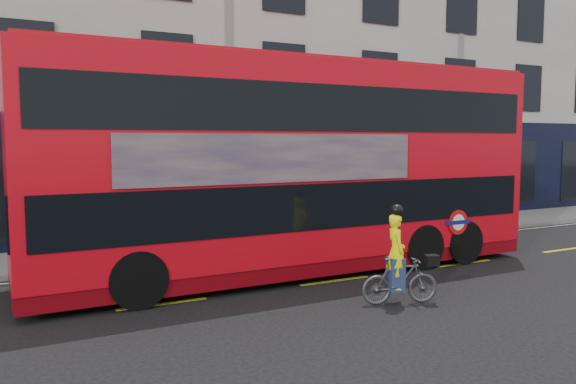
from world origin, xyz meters
TOP-DOWN VIEW (x-y plane):
  - ground at (0.00, 0.00)m, footprint 120.00×120.00m
  - pavement at (0.00, 6.50)m, footprint 60.00×3.00m
  - kerb at (0.00, 5.00)m, footprint 60.00×0.12m
  - building_terrace at (0.00, 12.94)m, footprint 50.00×10.07m
  - road_edge_line at (0.00, 4.70)m, footprint 58.00×0.10m
  - lane_dashes at (0.00, 1.50)m, footprint 58.00×0.12m
  - bus at (-0.35, 2.75)m, footprint 12.62×3.01m
  - cyclist at (0.14, -0.64)m, footprint 1.61×0.88m

SIDE VIEW (x-z plane):
  - ground at x=0.00m, z-range 0.00..0.00m
  - road_edge_line at x=0.00m, z-range 0.00..0.01m
  - lane_dashes at x=0.00m, z-range 0.00..0.01m
  - pavement at x=0.00m, z-range 0.00..0.12m
  - kerb at x=0.00m, z-range 0.00..0.13m
  - cyclist at x=0.14m, z-range -0.33..1.66m
  - bus at x=-0.35m, z-range 0.06..5.14m
  - building_terrace at x=0.00m, z-range -0.01..14.99m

